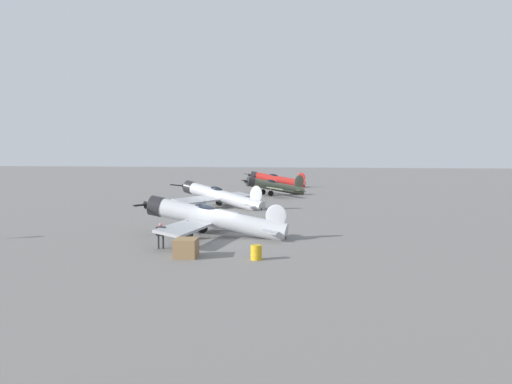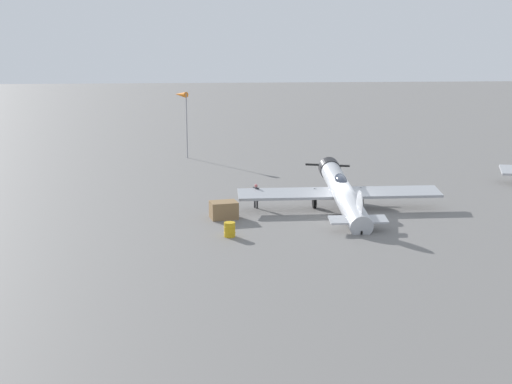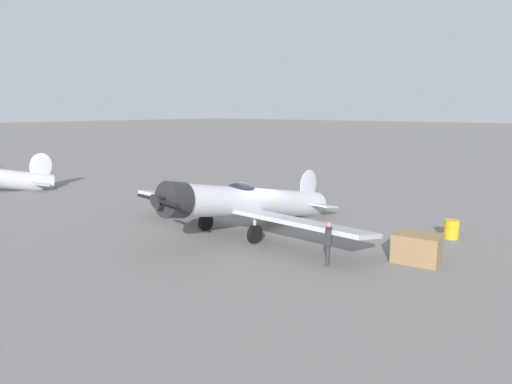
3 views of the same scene
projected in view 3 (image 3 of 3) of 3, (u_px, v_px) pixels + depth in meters
ground_plane at (256, 229)px, 22.04m from camera, size 400.00×400.00×0.00m
airplane_foreground at (248, 203)px, 21.40m from camera, size 13.53×11.10×3.14m
ground_crew_mechanic at (328, 239)px, 16.71m from camera, size 0.39×0.58×1.63m
equipment_crate at (417, 248)px, 17.17m from camera, size 1.81×1.48×1.08m
fuel_drum at (451, 229)px, 20.34m from camera, size 0.67×0.67×0.84m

